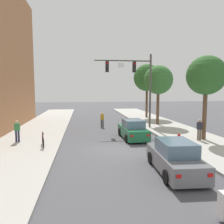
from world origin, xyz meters
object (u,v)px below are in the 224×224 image
(traffic_signal_mast, at_px, (135,77))
(car_following_grey, at_px, (175,158))
(bicycle_leaning, at_px, (43,141))
(fire_hydrant, at_px, (179,138))
(pedestrian_crossing_road, at_px, (102,119))
(car_lead_green, at_px, (133,130))
(pedestrian_sidewalk_left_walker, at_px, (17,130))
(street_tree_second, at_px, (158,80))
(pedestrian_sidewalk_right_walker, at_px, (199,129))
(street_tree_third, at_px, (147,78))
(street_tree_nearest, at_px, (206,76))

(traffic_signal_mast, relative_size, car_following_grey, 1.73)
(bicycle_leaning, distance_m, fire_hydrant, 9.65)
(pedestrian_crossing_road, bearing_deg, car_lead_green, -70.80)
(pedestrian_sidewalk_left_walker, bearing_deg, car_lead_green, 3.88)
(pedestrian_sidewalk_left_walker, bearing_deg, car_following_grey, -36.71)
(car_following_grey, relative_size, street_tree_second, 0.65)
(pedestrian_sidewalk_left_walker, xyz_separation_m, street_tree_second, (13.29, 6.75, 4.06))
(pedestrian_crossing_road, height_order, bicycle_leaning, pedestrian_crossing_road)
(pedestrian_sidewalk_right_walker, height_order, street_tree_third, street_tree_third)
(pedestrian_crossing_road, height_order, pedestrian_sidewalk_right_walker, pedestrian_sidewalk_right_walker)
(street_tree_second, distance_m, street_tree_third, 6.26)
(car_following_grey, bearing_deg, street_tree_third, 76.70)
(pedestrian_sidewalk_left_walker, height_order, bicycle_leaning, pedestrian_sidewalk_left_walker)
(street_tree_nearest, relative_size, street_tree_second, 0.98)
(fire_hydrant, height_order, street_tree_nearest, street_tree_nearest)
(car_following_grey, height_order, street_tree_nearest, street_tree_nearest)
(car_following_grey, bearing_deg, car_lead_green, 92.18)
(bicycle_leaning, relative_size, street_tree_third, 0.23)
(car_lead_green, relative_size, bicycle_leaning, 2.46)
(car_lead_green, distance_m, car_following_grey, 7.48)
(pedestrian_crossing_road, bearing_deg, traffic_signal_mast, -23.59)
(car_following_grey, height_order, street_tree_third, street_tree_third)
(bicycle_leaning, bearing_deg, pedestrian_sidewalk_right_walker, 0.90)
(car_following_grey, height_order, street_tree_second, street_tree_second)
(car_lead_green, bearing_deg, street_tree_nearest, -17.44)
(bicycle_leaning, bearing_deg, car_following_grey, -37.00)
(street_tree_nearest, bearing_deg, fire_hydrant, -159.24)
(bicycle_leaning, xyz_separation_m, street_tree_third, (11.80, 14.45, 5.21))
(street_tree_second, bearing_deg, pedestrian_crossing_road, -176.70)
(car_following_grey, height_order, fire_hydrant, car_following_grey)
(street_tree_third, bearing_deg, street_tree_nearest, -88.62)
(street_tree_second, bearing_deg, traffic_signal_mast, -150.21)
(car_following_grey, height_order, pedestrian_sidewalk_left_walker, pedestrian_sidewalk_left_walker)
(bicycle_leaning, bearing_deg, pedestrian_sidewalk_left_walker, 144.30)
(pedestrian_crossing_road, relative_size, street_tree_second, 0.25)
(traffic_signal_mast, xyz_separation_m, fire_hydrant, (1.56, -6.97, -4.80))
(pedestrian_crossing_road, relative_size, bicycle_leaning, 0.94)
(pedestrian_sidewalk_right_walker, bearing_deg, pedestrian_sidewalk_left_walker, 174.49)
(car_following_grey, relative_size, street_tree_nearest, 0.67)
(pedestrian_crossing_road, height_order, street_tree_third, street_tree_third)
(traffic_signal_mast, distance_m, car_lead_green, 6.44)
(fire_hydrant, bearing_deg, pedestrian_sidewalk_right_walker, 19.19)
(fire_hydrant, distance_m, street_tree_third, 15.99)
(pedestrian_sidewalk_left_walker, bearing_deg, street_tree_second, 26.91)
(pedestrian_sidewalk_left_walker, xyz_separation_m, pedestrian_sidewalk_right_walker, (13.71, -1.32, 0.00))
(street_tree_nearest, height_order, street_tree_third, street_tree_third)
(car_lead_green, relative_size, street_tree_second, 0.65)
(pedestrian_sidewalk_left_walker, distance_m, fire_hydrant, 11.91)
(pedestrian_sidewalk_left_walker, bearing_deg, bicycle_leaning, -35.70)
(fire_hydrant, relative_size, street_tree_nearest, 0.11)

